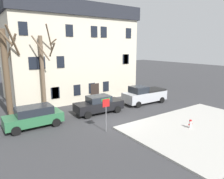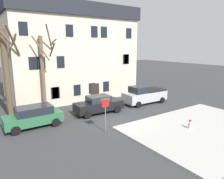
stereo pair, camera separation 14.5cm
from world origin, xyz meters
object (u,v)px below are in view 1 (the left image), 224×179
Objects in this scene: pickup_truck_silver at (144,95)px; building_main at (70,52)px; street_sign_pole at (106,109)px; tree_bare_near at (6,70)px; car_green_wagon at (34,116)px; tree_bare_mid at (43,69)px; fire_hydrant at (190,124)px; car_black_sedan at (99,104)px; bicycle_leaning at (18,111)px.

building_main is at bearing 122.07° from pickup_truck_silver.
street_sign_pole reaches higher than pickup_truck_silver.
tree_bare_near reaches higher than car_green_wagon.
tree_bare_mid reaches higher than fire_hydrant.
pickup_truck_silver is (10.10, -3.79, -3.19)m from tree_bare_mid.
car_green_wagon is 0.93× the size of car_black_sedan.
car_black_sedan is at bearing 116.50° from fire_hydrant.
pickup_truck_silver is (13.30, -3.88, -3.35)m from tree_bare_near.
car_green_wagon is at bearing 142.82° from fire_hydrant.
pickup_truck_silver is at bearing 27.98° from street_sign_pole.
tree_bare_near reaches higher than bicycle_leaning.
car_green_wagon is 6.12m from car_black_sedan.
car_black_sedan is at bearing -179.19° from pickup_truck_silver.
tree_bare_mid is (3.21, -0.09, -0.16)m from tree_bare_near.
car_black_sedan is at bearing 65.71° from street_sign_pole.
pickup_truck_silver is at bearing -16.27° from tree_bare_near.
tree_bare_mid is 1.61× the size of pickup_truck_silver.
tree_bare_mid is at bearing -1.65° from tree_bare_near.
bicycle_leaning is at bearing 132.30° from fire_hydrant.
bicycle_leaning is at bearing 149.73° from car_black_sedan.
bicycle_leaning is (-4.76, 8.02, -1.47)m from street_sign_pole.
car_green_wagon is 6.38× the size of fire_hydrant.
building_main is 9.32m from tree_bare_near.
pickup_truck_silver is at bearing 0.81° from car_black_sedan.
pickup_truck_silver is 2.00× the size of street_sign_pole.
building_main is 5.96× the size of street_sign_pole.
building_main is at bearing 100.28° from fire_hydrant.
bicycle_leaning is at bearing -179.85° from tree_bare_mid.
building_main reaches higher than car_green_wagon.
tree_bare_mid reaches higher than street_sign_pole.
bicycle_leaning is at bearing 163.45° from pickup_truck_silver.
fire_hydrant is at bearing -47.70° from bicycle_leaning.
tree_bare_mid reaches higher than pickup_truck_silver.
pickup_truck_silver is (12.22, 0.14, 0.10)m from car_green_wagon.
car_black_sedan reaches higher than car_green_wagon.
street_sign_pole reaches higher than car_green_wagon.
tree_bare_near is 1.98× the size of car_green_wagon.
tree_bare_mid is 4.80× the size of bicycle_leaning.
car_black_sedan is at bearing -30.27° from bicycle_leaning.
building_main reaches higher than car_black_sedan.
tree_bare_mid reaches higher than bicycle_leaning.
street_sign_pole is 1.49× the size of bicycle_leaning.
building_main is at bearing 28.95° from tree_bare_near.
tree_bare_near is 10.03m from street_sign_pole.
fire_hydrant is (2.90, -15.99, -5.15)m from building_main.
tree_bare_near is at bearing 178.35° from tree_bare_mid.
fire_hydrant is at bearing -37.18° from car_green_wagon.
pickup_truck_silver is 13.29m from bicycle_leaning.
tree_bare_near is at bearing -151.05° from building_main.
building_main is 10.89m from pickup_truck_silver.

